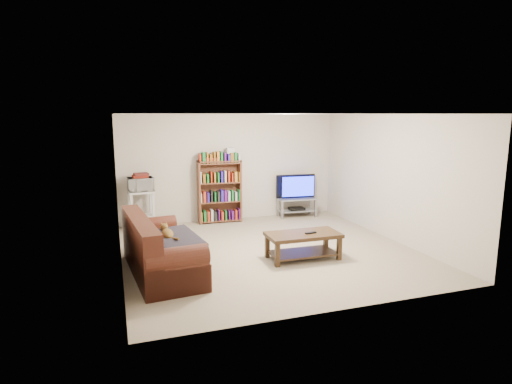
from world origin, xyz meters
name	(u,v)px	position (x,y,z in m)	size (l,w,h in m)	color
floor	(268,251)	(0.00, 0.00, 0.00)	(5.00, 5.00, 0.00)	tan
ceiling	(269,114)	(0.00, 0.00, 2.40)	(5.00, 5.00, 0.00)	white
wall_back	(231,168)	(0.00, 2.50, 1.20)	(5.00, 5.00, 0.00)	beige
wall_front	(342,216)	(0.00, -2.50, 1.20)	(5.00, 5.00, 0.00)	beige
wall_left	(118,192)	(-2.50, 0.00, 1.20)	(5.00, 5.00, 0.00)	beige
wall_right	(391,178)	(2.50, 0.00, 1.20)	(5.00, 5.00, 0.00)	beige
sofa	(157,253)	(-1.99, -0.49, 0.31)	(1.09, 2.15, 0.89)	#471D12
blanket	(171,241)	(-1.79, -0.61, 0.53)	(0.80, 1.04, 0.10)	#24212A
cat	(168,234)	(-1.81, -0.42, 0.59)	(0.23, 0.56, 0.17)	brown
coffee_table	(303,241)	(0.40, -0.59, 0.31)	(1.23, 0.63, 0.44)	#362413
remote	(311,233)	(0.51, -0.64, 0.45)	(0.20, 0.06, 0.02)	black
tv_stand	(297,204)	(1.53, 2.23, 0.30)	(0.92, 0.46, 0.44)	#999EA3
television	(297,187)	(1.53, 2.23, 0.72)	(0.96, 0.13, 0.55)	black
dvd_player	(297,209)	(1.53, 2.23, 0.19)	(0.36, 0.25, 0.06)	black
bookshelf	(220,191)	(-0.32, 2.30, 0.72)	(0.98, 0.34, 1.39)	brown
shelf_clutter	(223,156)	(-0.22, 2.31, 1.50)	(0.71, 0.23, 0.28)	silver
microwave_stand	(142,205)	(-2.03, 2.17, 0.53)	(0.55, 0.42, 0.83)	silver
microwave	(141,184)	(-2.03, 2.17, 0.97)	(0.51, 0.35, 0.28)	silver
game_boxes	(140,176)	(-2.03, 2.17, 1.14)	(0.30, 0.26, 0.05)	maroon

